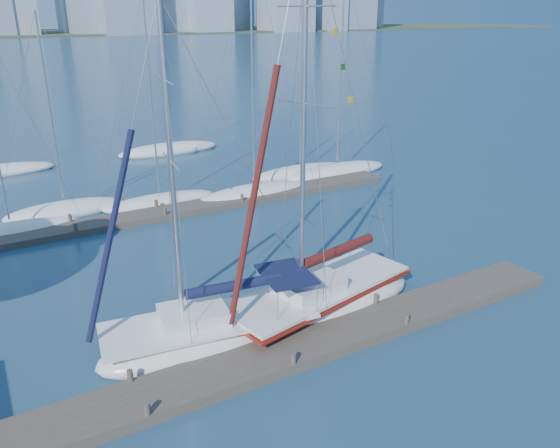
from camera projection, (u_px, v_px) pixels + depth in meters
ground at (280, 359)px, 19.21m from camera, size 700.00×700.00×0.00m
near_dock at (280, 355)px, 19.13m from camera, size 26.00×2.00×0.40m
far_dock at (177, 211)px, 32.99m from camera, size 30.00×1.80×0.36m
sailboat_navy at (210, 320)px, 19.86m from camera, size 8.66×3.85×12.50m
sailboat_maroon at (319, 284)px, 22.04m from camera, size 9.41×4.74×15.20m
bg_boat_0 at (11, 230)px, 29.85m from camera, size 7.31×2.73×12.71m
bg_boat_1 at (65, 210)px, 32.85m from camera, size 7.35×4.46×11.85m
bg_boat_2 at (160, 201)px, 34.53m from camera, size 7.39×4.51×12.76m
bg_boat_3 at (255, 192)px, 36.04m from camera, size 8.19×5.17×15.36m
bg_boat_4 at (300, 172)px, 40.75m from camera, size 8.19×4.93×12.28m
bg_boat_5 at (337, 171)px, 40.86m from camera, size 8.85×5.34×14.37m
bg_boat_7 at (169, 149)px, 47.08m from camera, size 9.13×5.28×16.31m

